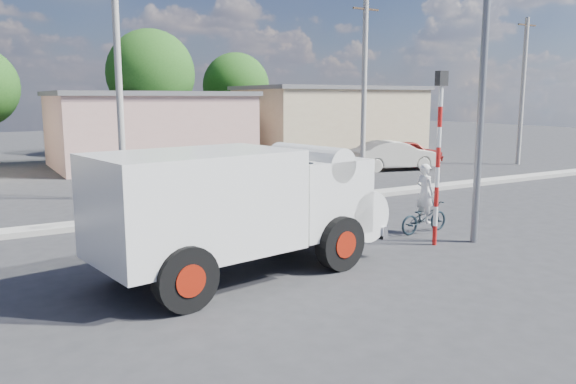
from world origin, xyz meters
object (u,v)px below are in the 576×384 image
car_red (409,152)px  bicycle (424,217)px  car_cream (394,155)px  traffic_pole (439,143)px  truck (246,205)px  streetlight (480,46)px  cyclist (424,204)px

car_red → bicycle: bearing=155.9°
car_cream → traffic_pole: bearing=154.7°
truck → streetlight: 7.03m
bicycle → traffic_pole: 2.53m
truck → bicycle: (5.83, 0.75, -1.05)m
car_red → streetlight: bearing=159.4°
bicycle → streetlight: streetlight is taller
bicycle → car_red: 17.09m
car_red → truck: bearing=145.6°
truck → car_red: truck is taller
truck → traffic_pole: size_ratio=1.56×
car_cream → streetlight: size_ratio=0.51×
bicycle → cyclist: cyclist is taller
traffic_pole → car_red: bearing=49.7°
streetlight → car_cream: bearing=56.7°
car_cream → traffic_pole: (-9.11, -12.13, 1.83)m
truck → traffic_pole: (5.14, -0.36, 1.11)m
truck → bicycle: 5.97m
cyclist → car_red: bearing=-43.2°
bicycle → car_red: (11.20, 12.91, 0.22)m
cyclist → bicycle: bearing=87.8°
truck → car_cream: bearing=30.2°
truck → cyclist: 5.92m
bicycle → cyclist: size_ratio=1.02×
traffic_pole → streetlight: (0.94, -0.30, 2.37)m
car_red → traffic_pole: 18.49m
car_cream → traffic_pole: size_ratio=1.06×
truck → cyclist: size_ratio=4.14×
cyclist → car_cream: cyclist is taller
truck → bicycle: bearing=-2.0°
truck → streetlight: (6.08, -0.66, 3.48)m
car_cream → truck: bearing=141.1°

